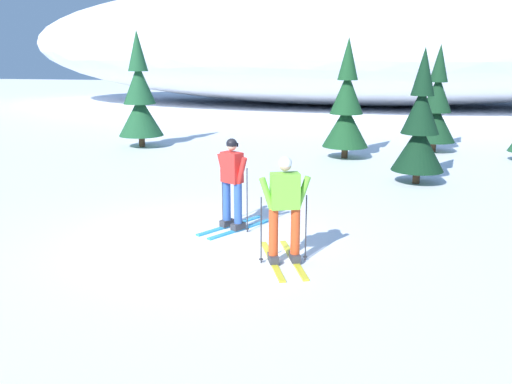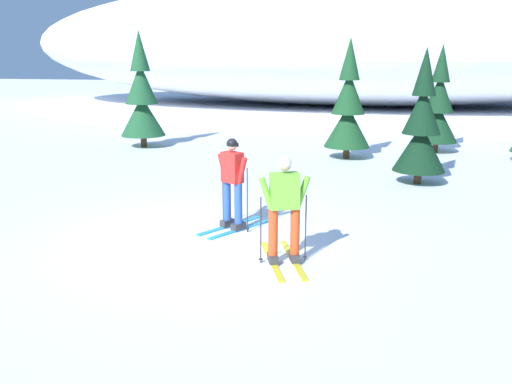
% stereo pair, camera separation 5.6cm
% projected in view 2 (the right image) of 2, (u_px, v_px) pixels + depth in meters
% --- Properties ---
extents(ground_plane, '(120.00, 120.00, 0.00)m').
position_uv_depth(ground_plane, '(200.00, 240.00, 9.73)').
color(ground_plane, white).
extents(skier_lime_jacket, '(1.04, 1.79, 1.73)m').
position_uv_depth(skier_lime_jacket, '(284.00, 208.00, 8.43)').
color(skier_lime_jacket, gold).
rests_on(skier_lime_jacket, ground).
extents(skier_red_jacket, '(1.23, 1.66, 1.75)m').
position_uv_depth(skier_red_jacket, '(233.00, 183.00, 10.13)').
color(skier_red_jacket, '#2893CC').
rests_on(skier_red_jacket, ground).
extents(pine_tree_far_left, '(1.59, 1.59, 4.11)m').
position_uv_depth(pine_tree_far_left, '(142.00, 99.00, 19.24)').
color(pine_tree_far_left, '#47301E').
rests_on(pine_tree_far_left, ground).
extents(pine_tree_center_left, '(1.46, 1.46, 3.79)m').
position_uv_depth(pine_tree_center_left, '(348.00, 109.00, 17.07)').
color(pine_tree_center_left, '#47301E').
rests_on(pine_tree_center_left, ground).
extents(pine_tree_center, '(1.33, 1.33, 3.44)m').
position_uv_depth(pine_tree_center, '(421.00, 128.00, 13.65)').
color(pine_tree_center, '#47301E').
rests_on(pine_tree_center, ground).
extents(pine_tree_center_right, '(1.39, 1.39, 3.61)m').
position_uv_depth(pine_tree_center_right, '(438.00, 108.00, 18.22)').
color(pine_tree_center_right, '#47301E').
rests_on(pine_tree_center_right, ground).
extents(snow_ridge_background, '(45.14, 19.34, 8.10)m').
position_uv_depth(snow_ridge_background, '(359.00, 42.00, 35.50)').
color(snow_ridge_background, white).
rests_on(snow_ridge_background, ground).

